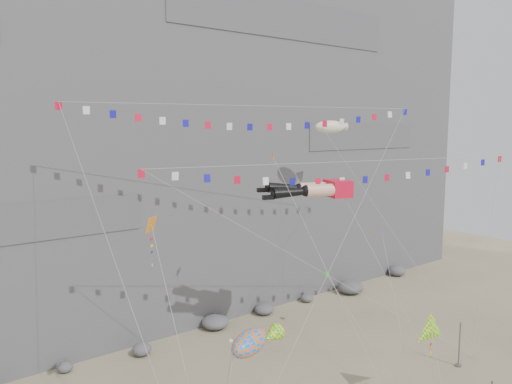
# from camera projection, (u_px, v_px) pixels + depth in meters

# --- Properties ---
(cliff) EXTENTS (80.00, 28.00, 50.00)m
(cliff) POSITION_uv_depth(u_px,v_px,m) (140.00, 74.00, 56.16)
(cliff) COLOR slate
(cliff) RESTS_ON ground
(talus_boulders) EXTENTS (60.00, 3.00, 1.20)m
(talus_boulders) POSITION_uv_depth(u_px,v_px,m) (215.00, 322.00, 47.54)
(talus_boulders) COLOR #59585D
(talus_boulders) RESTS_ON ground
(anchor_pole_right) EXTENTS (0.12, 0.12, 3.69)m
(anchor_pole_right) POSITION_uv_depth(u_px,v_px,m) (459.00, 344.00, 39.85)
(anchor_pole_right) COLOR slate
(anchor_pole_right) RESTS_ON ground
(legs_kite) EXTENTS (7.26, 15.74, 19.26)m
(legs_kite) POSITION_uv_depth(u_px,v_px,m) (315.00, 190.00, 37.50)
(legs_kite) COLOR red
(legs_kite) RESTS_ON ground
(flag_banner_upper) EXTENTS (29.35, 16.37, 27.96)m
(flag_banner_upper) POSITION_uv_depth(u_px,v_px,m) (260.00, 106.00, 39.63)
(flag_banner_upper) COLOR red
(flag_banner_upper) RESTS_ON ground
(flag_banner_lower) EXTENTS (32.43, 9.09, 19.47)m
(flag_banner_lower) POSITION_uv_depth(u_px,v_px,m) (354.00, 162.00, 38.51)
(flag_banner_lower) COLOR red
(flag_banner_lower) RESTS_ON ground
(harlequin_kite) EXTENTS (1.91, 9.38, 16.04)m
(harlequin_kite) POSITION_uv_depth(u_px,v_px,m) (152.00, 226.00, 27.57)
(harlequin_kite) COLOR red
(harlequin_kite) RESTS_ON ground
(fish_windsock) EXTENTS (7.21, 4.40, 9.39)m
(fish_windsock) POSITION_uv_depth(u_px,v_px,m) (250.00, 343.00, 27.25)
(fish_windsock) COLOR #FF650D
(fish_windsock) RESTS_ON ground
(delta_kite) EXTENTS (4.68, 4.43, 7.81)m
(delta_kite) POSITION_uv_depth(u_px,v_px,m) (432.00, 331.00, 33.30)
(delta_kite) COLOR yellow
(delta_kite) RESTS_ON ground
(blimp_windsock) EXTENTS (5.20, 15.94, 24.14)m
(blimp_windsock) POSITION_uv_depth(u_px,v_px,m) (330.00, 127.00, 48.16)
(blimp_windsock) COLOR #EBE7C1
(blimp_windsock) RESTS_ON ground
(small_kite_a) EXTENTS (1.24, 14.39, 21.80)m
(small_kite_a) POSITION_uv_depth(u_px,v_px,m) (274.00, 160.00, 36.05)
(small_kite_a) COLOR #F75B14
(small_kite_a) RESTS_ON ground
(small_kite_b) EXTENTS (7.57, 9.41, 15.21)m
(small_kite_b) POSITION_uv_depth(u_px,v_px,m) (383.00, 236.00, 41.14)
(small_kite_b) COLOR purple
(small_kite_b) RESTS_ON ground
(small_kite_c) EXTENTS (0.95, 9.81, 12.71)m
(small_kite_c) POSITION_uv_depth(u_px,v_px,m) (329.00, 278.00, 35.09)
(small_kite_c) COLOR green
(small_kite_c) RESTS_ON ground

